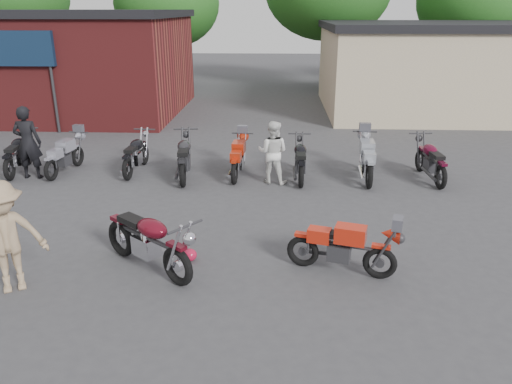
{
  "coord_description": "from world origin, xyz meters",
  "views": [
    {
      "loc": [
        1.39,
        -7.81,
        4.31
      ],
      "look_at": [
        0.97,
        1.44,
        0.9
      ],
      "focal_mm": 35.0,
      "sensor_mm": 36.0,
      "label": 1
    }
  ],
  "objects_px": {
    "helmet": "(190,255)",
    "row_bike_7": "(431,158)",
    "person_light": "(273,152)",
    "row_bike_6": "(367,157)",
    "row_bike_2": "(136,152)",
    "row_bike_1": "(65,154)",
    "person_tan": "(5,237)",
    "row_bike_5": "(300,158)",
    "vintage_motorcycle": "(148,237)",
    "person_dark": "(28,143)",
    "row_bike_0": "(18,151)",
    "sportbike": "(343,245)",
    "row_bike_4": "(238,156)",
    "row_bike_3": "(184,155)"
  },
  "relations": [
    {
      "from": "sportbike",
      "to": "row_bike_1",
      "type": "height_order",
      "value": "row_bike_1"
    },
    {
      "from": "helmet",
      "to": "row_bike_3",
      "type": "bearing_deg",
      "value": 101.21
    },
    {
      "from": "sportbike",
      "to": "helmet",
      "type": "height_order",
      "value": "sportbike"
    },
    {
      "from": "person_light",
      "to": "row_bike_6",
      "type": "bearing_deg",
      "value": -156.8
    },
    {
      "from": "row_bike_0",
      "to": "row_bike_1",
      "type": "height_order",
      "value": "row_bike_0"
    },
    {
      "from": "person_dark",
      "to": "row_bike_7",
      "type": "relative_size",
      "value": 0.96
    },
    {
      "from": "row_bike_2",
      "to": "row_bike_5",
      "type": "distance_m",
      "value": 4.56
    },
    {
      "from": "row_bike_0",
      "to": "row_bike_2",
      "type": "xyz_separation_m",
      "value": [
        3.27,
        0.15,
        -0.02
      ]
    },
    {
      "from": "person_tan",
      "to": "row_bike_0",
      "type": "bearing_deg",
      "value": 86.97
    },
    {
      "from": "person_light",
      "to": "row_bike_1",
      "type": "distance_m",
      "value": 5.79
    },
    {
      "from": "row_bike_4",
      "to": "row_bike_7",
      "type": "height_order",
      "value": "row_bike_7"
    },
    {
      "from": "row_bike_7",
      "to": "vintage_motorcycle",
      "type": "bearing_deg",
      "value": 125.39
    },
    {
      "from": "row_bike_0",
      "to": "row_bike_7",
      "type": "distance_m",
      "value": 11.26
    },
    {
      "from": "person_light",
      "to": "row_bike_3",
      "type": "bearing_deg",
      "value": 5.18
    },
    {
      "from": "row_bike_2",
      "to": "row_bike_4",
      "type": "distance_m",
      "value": 2.88
    },
    {
      "from": "vintage_motorcycle",
      "to": "row_bike_5",
      "type": "bearing_deg",
      "value": 100.24
    },
    {
      "from": "person_dark",
      "to": "person_tan",
      "type": "relative_size",
      "value": 1.05
    },
    {
      "from": "vintage_motorcycle",
      "to": "sportbike",
      "type": "height_order",
      "value": "vintage_motorcycle"
    },
    {
      "from": "row_bike_4",
      "to": "row_bike_7",
      "type": "bearing_deg",
      "value": -87.35
    },
    {
      "from": "person_tan",
      "to": "row_bike_4",
      "type": "bearing_deg",
      "value": 33.49
    },
    {
      "from": "person_light",
      "to": "row_bike_5",
      "type": "xyz_separation_m",
      "value": [
        0.73,
        0.38,
        -0.25
      ]
    },
    {
      "from": "row_bike_6",
      "to": "row_bike_7",
      "type": "height_order",
      "value": "row_bike_6"
    },
    {
      "from": "person_dark",
      "to": "row_bike_2",
      "type": "height_order",
      "value": "person_dark"
    },
    {
      "from": "row_bike_0",
      "to": "row_bike_1",
      "type": "relative_size",
      "value": 1.08
    },
    {
      "from": "helmet",
      "to": "row_bike_2",
      "type": "height_order",
      "value": "row_bike_2"
    },
    {
      "from": "row_bike_2",
      "to": "row_bike_1",
      "type": "bearing_deg",
      "value": 98.0
    },
    {
      "from": "helmet",
      "to": "person_light",
      "type": "xyz_separation_m",
      "value": [
        1.43,
        4.43,
        0.7
      ]
    },
    {
      "from": "vintage_motorcycle",
      "to": "helmet",
      "type": "bearing_deg",
      "value": 69.6
    },
    {
      "from": "person_dark",
      "to": "row_bike_0",
      "type": "xyz_separation_m",
      "value": [
        -0.58,
        0.51,
        -0.39
      ]
    },
    {
      "from": "row_bike_2",
      "to": "row_bike_6",
      "type": "distance_m",
      "value": 6.32
    },
    {
      "from": "row_bike_3",
      "to": "vintage_motorcycle",
      "type": "bearing_deg",
      "value": 176.88
    },
    {
      "from": "person_tan",
      "to": "row_bike_0",
      "type": "height_order",
      "value": "person_tan"
    },
    {
      "from": "helmet",
      "to": "row_bike_6",
      "type": "bearing_deg",
      "value": 50.99
    },
    {
      "from": "helmet",
      "to": "person_dark",
      "type": "height_order",
      "value": "person_dark"
    },
    {
      "from": "row_bike_4",
      "to": "row_bike_7",
      "type": "relative_size",
      "value": 0.94
    },
    {
      "from": "vintage_motorcycle",
      "to": "row_bike_2",
      "type": "relative_size",
      "value": 1.11
    },
    {
      "from": "person_tan",
      "to": "row_bike_5",
      "type": "height_order",
      "value": "person_tan"
    },
    {
      "from": "person_dark",
      "to": "sportbike",
      "type": "bearing_deg",
      "value": 145.52
    },
    {
      "from": "person_tan",
      "to": "person_dark",
      "type": "bearing_deg",
      "value": 84.09
    },
    {
      "from": "vintage_motorcycle",
      "to": "person_dark",
      "type": "bearing_deg",
      "value": 170.66
    },
    {
      "from": "vintage_motorcycle",
      "to": "row_bike_6",
      "type": "xyz_separation_m",
      "value": [
        4.56,
        5.23,
        -0.03
      ]
    },
    {
      "from": "row_bike_0",
      "to": "row_bike_4",
      "type": "xyz_separation_m",
      "value": [
        6.14,
        -0.06,
        -0.03
      ]
    },
    {
      "from": "vintage_motorcycle",
      "to": "person_tan",
      "type": "distance_m",
      "value": 2.21
    },
    {
      "from": "row_bike_6",
      "to": "row_bike_7",
      "type": "bearing_deg",
      "value": -85.68
    },
    {
      "from": "person_light",
      "to": "person_dark",
      "type": "bearing_deg",
      "value": 12.6
    },
    {
      "from": "row_bike_3",
      "to": "row_bike_2",
      "type": "bearing_deg",
      "value": 67.48
    },
    {
      "from": "row_bike_3",
      "to": "row_bike_7",
      "type": "bearing_deg",
      "value": -95.7
    },
    {
      "from": "helmet",
      "to": "row_bike_7",
      "type": "bearing_deg",
      "value": 40.99
    },
    {
      "from": "sportbike",
      "to": "row_bike_7",
      "type": "distance_m",
      "value": 5.94
    },
    {
      "from": "helmet",
      "to": "person_dark",
      "type": "xyz_separation_m",
      "value": [
        -5.06,
        4.52,
        0.86
      ]
    }
  ]
}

